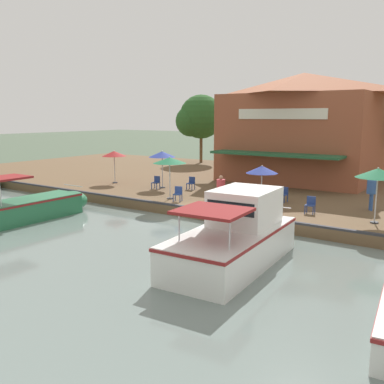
# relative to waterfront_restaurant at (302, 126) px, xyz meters

# --- Properties ---
(ground_plane) EXTENTS (220.00, 220.00, 0.00)m
(ground_plane) POSITION_rel_waterfront_restaurant_xyz_m (13.50, -1.49, -4.64)
(ground_plane) COLOR #4C5B47
(quay_deck) EXTENTS (22.00, 56.00, 0.60)m
(quay_deck) POSITION_rel_waterfront_restaurant_xyz_m (2.50, -1.49, -4.34)
(quay_deck) COLOR brown
(quay_deck) RESTS_ON ground
(quay_edge_fender) EXTENTS (0.20, 50.40, 0.10)m
(quay_edge_fender) POSITION_rel_waterfront_restaurant_xyz_m (13.40, -1.49, -3.99)
(quay_edge_fender) COLOR #2D2D33
(quay_edge_fender) RESTS_ON quay_deck
(waterfront_restaurant) EXTENTS (10.21, 11.07, 7.97)m
(waterfront_restaurant) POSITION_rel_waterfront_restaurant_xyz_m (0.00, 0.00, 0.00)
(waterfront_restaurant) COLOR brown
(waterfront_restaurant) RESTS_ON quay_deck
(patio_umbrella_near_quay_edge) EXTENTS (1.71, 1.71, 2.22)m
(patio_umbrella_near_quay_edge) POSITION_rel_waterfront_restaurant_xyz_m (10.62, 1.78, -2.07)
(patio_umbrella_near_quay_edge) COLOR #B7B7B7
(patio_umbrella_near_quay_edge) RESTS_ON quay_deck
(patio_umbrella_far_corner) EXTENTS (1.95, 1.95, 2.56)m
(patio_umbrella_far_corner) POSITION_rel_waterfront_restaurant_xyz_m (11.22, 7.73, -1.74)
(patio_umbrella_far_corner) COLOR #B7B7B7
(patio_umbrella_far_corner) RESTS_ON quay_deck
(patio_umbrella_by_entrance) EXTENTS (1.94, 1.94, 2.49)m
(patio_umbrella_by_entrance) POSITION_rel_waterfront_restaurant_xyz_m (11.88, -3.48, -1.77)
(patio_umbrella_by_entrance) COLOR #B7B7B7
(patio_umbrella_by_entrance) RESTS_ON quay_deck
(patio_umbrella_back_row) EXTENTS (1.81, 1.81, 2.53)m
(patio_umbrella_back_row) POSITION_rel_waterfront_restaurant_xyz_m (9.05, -6.29, -1.76)
(patio_umbrella_back_row) COLOR #B7B7B7
(patio_umbrella_back_row) RESTS_ON quay_deck
(patio_umbrella_mid_patio_left) EXTENTS (1.74, 1.74, 2.38)m
(patio_umbrella_mid_patio_left) POSITION_rel_waterfront_restaurant_xyz_m (9.32, -10.49, -1.91)
(patio_umbrella_mid_patio_left) COLOR #B7B7B7
(patio_umbrella_mid_patio_left) RESTS_ON quay_deck
(cafe_chair_far_corner_seat) EXTENTS (0.48, 0.48, 0.85)m
(cafe_chair_far_corner_seat) POSITION_rel_waterfront_restaurant_xyz_m (8.96, 2.38, -3.57)
(cafe_chair_far_corner_seat) COLOR navy
(cafe_chair_far_corner_seat) RESTS_ON quay_deck
(cafe_chair_beside_entrance) EXTENTS (0.48, 0.48, 0.85)m
(cafe_chair_beside_entrance) POSITION_rel_waterfront_restaurant_xyz_m (10.93, 4.64, -3.57)
(cafe_chair_beside_entrance) COLOR navy
(cafe_chair_beside_entrance) RESTS_ON quay_deck
(cafe_chair_facing_river) EXTENTS (0.50, 0.50, 0.85)m
(cafe_chair_facing_river) POSITION_rel_waterfront_restaurant_xyz_m (9.59, -6.39, -3.57)
(cafe_chair_facing_river) COLOR navy
(cafe_chair_facing_river) RESTS_ON quay_deck
(cafe_chair_mid_patio) EXTENTS (0.49, 0.49, 0.85)m
(cafe_chair_mid_patio) POSITION_rel_waterfront_restaurant_xyz_m (8.53, -4.28, -3.57)
(cafe_chair_mid_patio) COLOR navy
(cafe_chair_mid_patio) RESTS_ON quay_deck
(cafe_chair_back_row_seat) EXTENTS (0.56, 0.56, 0.85)m
(cafe_chair_back_row_seat) POSITION_rel_waterfront_restaurant_xyz_m (12.22, -2.66, -3.57)
(cafe_chair_back_row_seat) COLOR navy
(cafe_chair_back_row_seat) RESTS_ON quay_deck
(person_mid_patio) EXTENTS (0.47, 0.47, 1.66)m
(person_mid_patio) POSITION_rel_waterfront_restaurant_xyz_m (11.87, -0.02, -3.00)
(person_mid_patio) COLOR #2D5193
(person_mid_patio) RESTS_ON quay_deck
(person_at_quay_edge) EXTENTS (0.52, 0.52, 1.82)m
(person_at_quay_edge) POSITION_rel_waterfront_restaurant_xyz_m (8.50, 6.99, -2.88)
(person_at_quay_edge) COLOR #2D5193
(person_at_quay_edge) RESTS_ON quay_deck
(motorboat_fourth_along) EXTENTS (6.41, 1.99, 2.39)m
(motorboat_fourth_along) POSITION_rel_waterfront_restaurant_xyz_m (17.82, -7.73, -3.94)
(motorboat_fourth_along) COLOR #287047
(motorboat_fourth_along) RESTS_ON river_water
(motorboat_mid_row) EXTENTS (7.59, 3.03, 2.64)m
(motorboat_mid_row) POSITION_rel_waterfront_restaurant_xyz_m (17.74, 4.34, -3.62)
(motorboat_mid_row) COLOR white
(motorboat_mid_row) RESTS_ON river_water
(tree_behind_restaurant) EXTENTS (4.73, 4.50, 7.00)m
(tree_behind_restaurant) POSITION_rel_waterfront_restaurant_xyz_m (-5.64, -13.12, 0.59)
(tree_behind_restaurant) COLOR brown
(tree_behind_restaurant) RESTS_ON quay_deck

